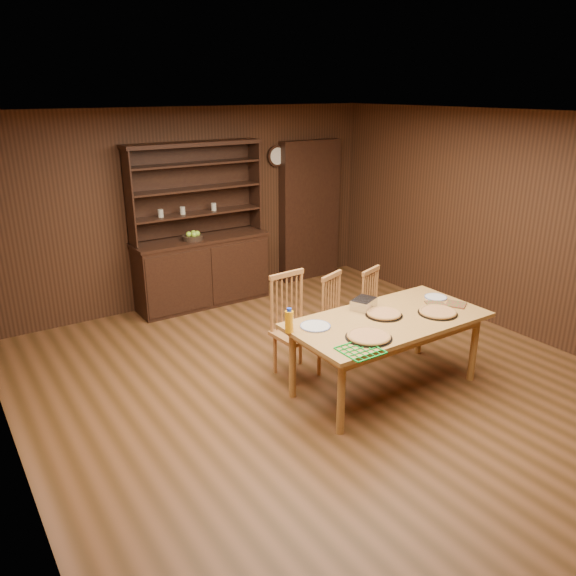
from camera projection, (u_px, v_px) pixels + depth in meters
floor at (323, 385)px, 5.64m from camera, size 6.00×6.00×0.00m
room_shell at (327, 233)px, 5.10m from camera, size 6.00×6.00×6.00m
china_hutch at (202, 262)px, 7.59m from camera, size 1.84×0.52×2.17m
doorway at (310, 211)px, 8.55m from camera, size 1.00×0.18×2.10m
wall_clock at (277, 156)px, 8.02m from camera, size 0.30×0.05×0.30m
dining_table at (388, 326)px, 5.37m from camera, size 1.94×0.97×0.75m
chair_left at (292, 321)px, 5.74m from camera, size 0.46×0.44×1.07m
chair_center at (338, 314)px, 6.11m from camera, size 0.49×0.48×0.94m
chair_right at (376, 306)px, 6.36m from camera, size 0.47×0.46×0.92m
pizza_left at (369, 336)px, 4.92m from camera, size 0.41×0.41×0.04m
pizza_right at (438, 312)px, 5.45m from camera, size 0.38×0.38×0.04m
pizza_center at (384, 314)px, 5.41m from camera, size 0.36×0.36×0.04m
cooling_rack at (360, 350)px, 4.68m from camera, size 0.39×0.39×0.01m
plate_left at (315, 326)px, 5.15m from camera, size 0.28×0.28×0.02m
plate_right at (436, 297)px, 5.86m from camera, size 0.23×0.23×0.02m
foil_dish at (364, 304)px, 5.56m from camera, size 0.30×0.27×0.10m
juice_bottle at (289, 321)px, 5.01m from camera, size 0.08×0.08×0.23m
pot_holder_a at (456, 304)px, 5.67m from camera, size 0.26×0.26×0.01m
pot_holder_b at (436, 304)px, 5.68m from camera, size 0.24×0.24×0.01m
fruit_bowl at (193, 237)px, 7.34m from camera, size 0.27×0.27×0.12m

